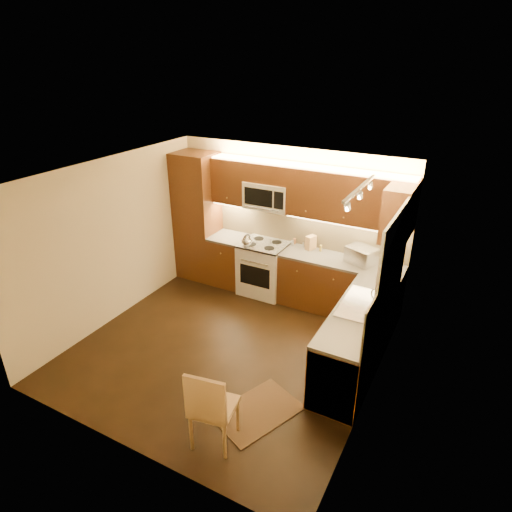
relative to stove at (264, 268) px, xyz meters
The scene contains 37 objects.
floor 1.76m from the stove, 79.85° to the right, with size 4.00×4.00×0.01m, color black.
ceiling 2.66m from the stove, 79.85° to the right, with size 4.00×4.00×0.01m, color beige.
wall_back 0.91m from the stove, 47.29° to the left, with size 4.00×0.01×2.50m, color beige.
wall_front 3.77m from the stove, 85.33° to the right, with size 4.00×0.01×2.50m, color beige.
wall_left 2.51m from the stove, 135.42° to the right, with size 0.01×4.00×2.50m, color beige.
wall_right 2.95m from the stove, 36.06° to the right, with size 0.01×4.00×2.50m, color beige.
pantry 1.52m from the stove, behind, with size 0.70×0.60×2.30m, color #41240E.
base_cab_back_left 0.69m from the stove, behind, with size 0.62×0.60×0.86m, color #41240E.
counter_back_left 0.81m from the stove, behind, with size 0.62×0.60×0.04m, color #393733.
base_cab_back_right 1.34m from the stove, ahead, with size 1.92×0.60×0.86m, color #41240E.
counter_back_right 1.40m from the stove, ahead, with size 1.92×0.60×0.04m, color #393733.
base_cab_right 2.37m from the stove, 32.52° to the right, with size 0.60×2.00×0.86m, color #41240E.
counter_right 2.41m from the stove, 32.52° to the right, with size 0.60×2.00×0.04m, color #393733.
dishwasher 2.81m from the stove, 44.64° to the right, with size 0.58×0.60×0.84m, color silver.
backsplash_back 1.03m from the stove, 25.86° to the left, with size 3.30×0.02×0.60m, color tan.
backsplash_right 2.72m from the stove, 29.11° to the right, with size 0.02×2.00×0.60m, color tan.
upper_cab_back_left 1.58m from the stove, 167.74° to the left, with size 0.62×0.35×0.75m, color #41240E.
upper_cab_back_right 1.95m from the stove, ahead, with size 1.92×0.35×0.75m, color #41240E.
upper_cab_bridge 1.64m from the stove, 90.00° to the left, with size 0.76×0.35×0.31m, color #41240E.
upper_cab_right_corner 2.57m from the stove, ahead, with size 0.35×0.50×0.75m, color #41240E.
stove is the anchor object (origin of this frame).
microwave 1.27m from the stove, 90.00° to the left, with size 0.76×0.38×0.44m, color silver, non-canonical shape.
window_frame 2.79m from the stove, 26.21° to the right, with size 0.03×1.44×1.24m, color silver.
window_blinds 2.77m from the stove, 26.41° to the right, with size 0.02×1.36×1.16m, color silver.
sink 2.35m from the stove, 29.36° to the right, with size 0.52×0.86×0.15m, color silver, non-canonical shape.
faucet 2.52m from the stove, 27.30° to the right, with size 0.20×0.04×0.30m, color silver, non-canonical shape.
track_light_bar 3.01m from the stove, 34.57° to the right, with size 0.04×1.20×0.03m, color silver.
kettle 0.64m from the stove, 132.73° to the right, with size 0.18×0.18×0.21m, color silver, non-canonical shape.
toaster_oven 1.73m from the stove, ahead, with size 0.42×0.32×0.25m, color silver.
knife_block 0.96m from the stove, 14.44° to the left, with size 0.11×0.17×0.23m, color #B07F4F.
spice_jar_a 0.82m from the stove, 20.93° to the left, with size 0.05×0.05×0.08m, color silver.
spice_jar_b 0.71m from the stove, 31.06° to the left, with size 0.05×0.05×0.10m, color brown.
spice_jar_c 0.69m from the stove, 23.49° to the left, with size 0.05×0.05×0.10m, color silver.
spice_jar_d 1.07m from the stove, 11.84° to the left, with size 0.04×0.04×0.11m, color #AE9434.
soap_bottle 2.27m from the stove, 11.23° to the right, with size 0.09×0.10×0.21m, color silver.
rug 2.90m from the stove, 64.23° to the right, with size 0.65×0.98×0.01m, color black.
dining_chair 3.31m from the stove, 71.83° to the right, with size 0.44×0.44×1.00m, color #B07F4F, non-canonical shape.
Camera 1 is at (2.76, -4.34, 3.84)m, focal length 30.76 mm.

